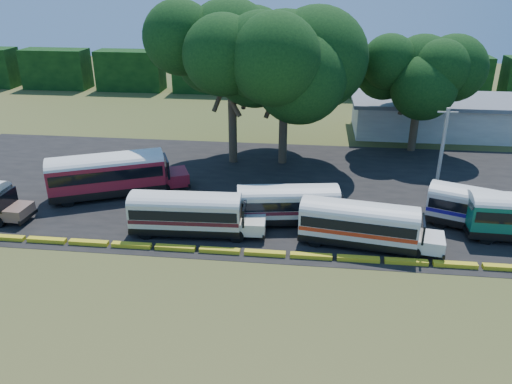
# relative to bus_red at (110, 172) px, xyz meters

# --- Properties ---
(ground) EXTENTS (160.00, 160.00, 0.00)m
(ground) POSITION_rel_bus_red_xyz_m (11.93, -8.96, -2.09)
(ground) COLOR #334B19
(ground) RESTS_ON ground
(asphalt_strip) EXTENTS (64.00, 24.00, 0.02)m
(asphalt_strip) POSITION_rel_bus_red_xyz_m (12.93, 3.04, -2.08)
(asphalt_strip) COLOR black
(asphalt_strip) RESTS_ON ground
(curb) EXTENTS (53.70, 0.45, 0.30)m
(curb) POSITION_rel_bus_red_xyz_m (11.93, -7.96, -1.94)
(curb) COLOR yellow
(curb) RESTS_ON ground
(terminal_building) EXTENTS (19.00, 9.00, 4.00)m
(terminal_building) POSITION_rel_bus_red_xyz_m (29.93, 21.04, -0.06)
(terminal_building) COLOR silver
(terminal_building) RESTS_ON ground
(treeline_backdrop) EXTENTS (130.00, 4.00, 6.00)m
(treeline_backdrop) POSITION_rel_bus_red_xyz_m (11.93, 39.04, 0.91)
(treeline_backdrop) COLOR black
(treeline_backdrop) RESTS_ON ground
(bus_red) EXTENTS (11.26, 6.94, 3.65)m
(bus_red) POSITION_rel_bus_red_xyz_m (0.00, 0.00, 0.00)
(bus_red) COLOR black
(bus_red) RESTS_ON ground
(bus_cream_west) EXTENTS (9.52, 2.74, 3.10)m
(bus_cream_west) POSITION_rel_bus_red_xyz_m (7.88, -5.65, -0.34)
(bus_cream_west) COLOR black
(bus_cream_west) RESTS_ON ground
(bus_cream_east) EXTENTS (9.19, 3.58, 2.94)m
(bus_cream_east) POSITION_rel_bus_red_xyz_m (14.79, -3.16, -0.43)
(bus_cream_east) COLOR black
(bus_cream_east) RESTS_ON ground
(bus_white_red) EXTENTS (9.67, 3.70, 3.10)m
(bus_white_red) POSITION_rel_bus_red_xyz_m (19.66, -5.91, -0.34)
(bus_white_red) COLOR black
(bus_white_red) RESTS_ON ground
(bus_white_blue) EXTENTS (9.54, 5.48, 3.07)m
(bus_white_blue) POSITION_rel_bus_red_xyz_m (28.64, -2.79, -0.36)
(bus_white_blue) COLOR black
(bus_white_blue) RESTS_ON ground
(tree_west) EXTENTS (11.10, 11.10, 15.02)m
(tree_west) POSITION_rel_bus_red_xyz_m (8.62, 9.17, 8.82)
(tree_west) COLOR #3B271D
(tree_west) RESTS_ON ground
(tree_center) EXTENTS (11.92, 11.92, 14.11)m
(tree_center) POSITION_rel_bus_red_xyz_m (13.40, 9.48, 7.61)
(tree_center) COLOR #3B271D
(tree_center) RESTS_ON ground
(tree_east) EXTENTS (8.95, 8.95, 11.61)m
(tree_east) POSITION_rel_bus_red_xyz_m (26.44, 14.63, 6.18)
(tree_east) COLOR #3B271D
(tree_east) RESTS_ON ground
(utility_pole) EXTENTS (1.60, 0.30, 7.11)m
(utility_pole) POSITION_rel_bus_red_xyz_m (26.77, 4.29, 1.57)
(utility_pole) COLOR #99968B
(utility_pole) RESTS_ON ground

